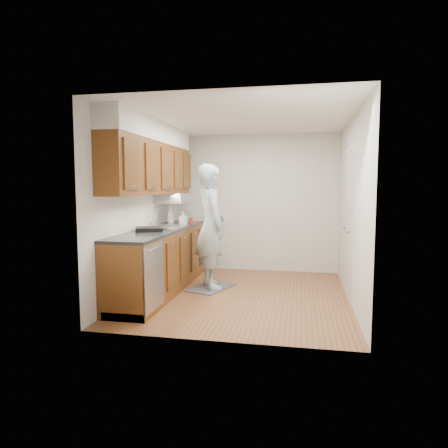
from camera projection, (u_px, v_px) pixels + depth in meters
name	position (u px, v px, depth m)	size (l,w,h in m)	color
floor	(241.00, 295.00, 5.76)	(3.50, 3.50, 0.00)	brown
ceiling	(242.00, 119.00, 5.52)	(3.50, 3.50, 0.00)	white
wall_left	(142.00, 208.00, 5.92)	(0.02, 3.50, 2.50)	beige
wall_right	(352.00, 210.00, 5.36)	(0.02, 3.50, 2.50)	beige
wall_back	(255.00, 203.00, 7.35)	(3.00, 0.02, 2.50)	beige
counter	(161.00, 259.00, 5.94)	(0.64, 2.80, 1.30)	brown
upper_cabinets	(153.00, 160.00, 5.87)	(0.47, 2.80, 1.21)	brown
closet_door	(348.00, 224.00, 5.68)	(0.02, 1.22, 2.05)	silver
floor_mat	(211.00, 287.00, 6.17)	(0.47, 0.80, 0.01)	#5E5E61
person	(211.00, 218.00, 6.06)	(0.75, 0.50, 2.13)	#A2B9C5
soap_bottle_a	(171.00, 215.00, 6.68)	(0.12, 0.12, 0.30)	silver
soap_bottle_b	(183.00, 218.00, 6.51)	(0.10, 0.10, 0.21)	silver
soda_can	(191.00, 221.00, 6.57)	(0.06, 0.06, 0.11)	red
dish_rack	(149.00, 229.00, 5.56)	(0.37, 0.31, 0.06)	black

